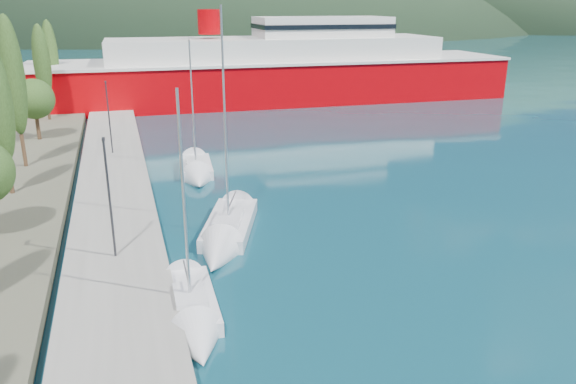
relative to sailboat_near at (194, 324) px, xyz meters
name	(u,v)px	position (x,y,z in m)	size (l,w,h in m)	color
ground	(152,64)	(5.98, 112.23, -0.29)	(1400.00, 1400.00, 0.00)	#114250
quay	(114,194)	(-3.02, 18.23, 0.11)	(5.00, 88.00, 0.80)	gray
tree_row	(13,104)	(-9.64, 25.12, 5.58)	(3.74, 64.32, 11.58)	#47301E
lamp_posts	(109,194)	(-3.02, 6.88, 3.79)	(0.15, 43.43, 6.06)	#2D2D33
sailboat_near	(194,324)	(0.00, 0.00, 0.00)	(2.41, 7.52, 10.74)	silver
sailboat_mid	(224,240)	(2.76, 8.12, 0.04)	(5.71, 9.94, 13.90)	silver
sailboat_far	(197,174)	(3.20, 21.47, 0.03)	(3.14, 7.92, 11.37)	silver
ferry	(278,72)	(19.35, 55.13, 3.63)	(65.27, 15.21, 12.90)	#B30006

